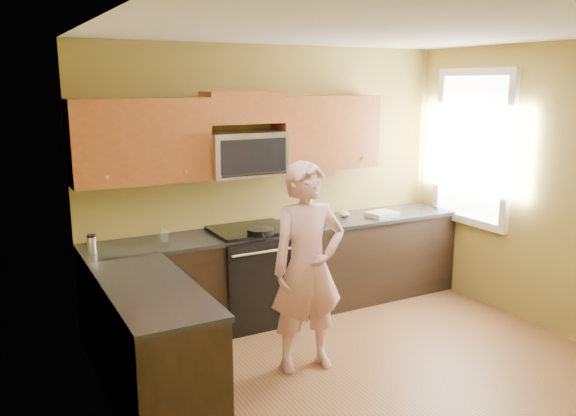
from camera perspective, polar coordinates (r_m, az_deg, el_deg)
floor at (r=4.88m, az=9.77°, el=-16.61°), size 4.00×4.00×0.00m
ceiling at (r=4.30m, az=11.12°, el=16.84°), size 4.00×4.00×0.00m
wall_back at (r=6.05m, az=-1.48°, el=2.81°), size 4.00×0.00×4.00m
wall_left at (r=3.54m, az=-15.91°, el=-4.45°), size 0.00×4.00×4.00m
wall_right at (r=5.84m, az=25.94°, el=1.23°), size 0.00×4.00×4.00m
cabinet_back_run at (r=6.01m, az=-0.13°, el=-6.20°), size 4.00×0.60×0.88m
cabinet_left_run at (r=4.47m, az=-13.11°, el=-13.22°), size 0.60×1.60×0.88m
countertop_back at (r=5.87m, az=-0.09°, el=-1.96°), size 4.00×0.62×0.04m
countertop_left at (r=4.30m, az=-13.28°, el=-7.64°), size 0.62×1.60×0.04m
stove at (r=5.81m, az=-3.52°, el=-6.52°), size 0.76×0.65×0.95m
microwave at (r=5.69m, az=-4.17°, el=3.20°), size 0.76×0.40×0.42m
upper_cab_left at (r=5.40m, az=-13.96°, el=2.38°), size 1.22×0.33×0.75m
upper_cab_right at (r=6.16m, az=3.71°, el=3.89°), size 1.12×0.33×0.75m
upper_cab_over_mw at (r=5.66m, az=-4.43°, el=9.76°), size 0.76×0.33×0.30m
window at (r=6.54m, az=17.57°, el=5.61°), size 0.06×1.06×1.66m
woman at (r=4.76m, az=1.94°, el=-5.82°), size 0.68×0.49×1.73m
frying_pan at (r=5.44m, az=-2.69°, el=-2.58°), size 0.38×0.50×0.06m
butter_tub at (r=6.00m, az=2.51°, el=-1.48°), size 0.15×0.15×0.09m
toast_slice at (r=5.98m, az=3.05°, el=-1.45°), size 0.13×0.13×0.01m
napkin_a at (r=5.94m, az=3.46°, el=-1.32°), size 0.12×0.13×0.06m
napkin_b at (r=6.28m, az=5.48°, el=-0.58°), size 0.15×0.16×0.07m
dish_towel at (r=6.36m, az=9.15°, el=-0.60°), size 0.33×0.28×0.05m
travel_mug at (r=5.22m, az=-18.54°, el=-4.19°), size 0.08×0.08×0.16m
glass_b at (r=5.42m, az=-11.97°, el=-2.57°), size 0.08×0.08×0.12m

